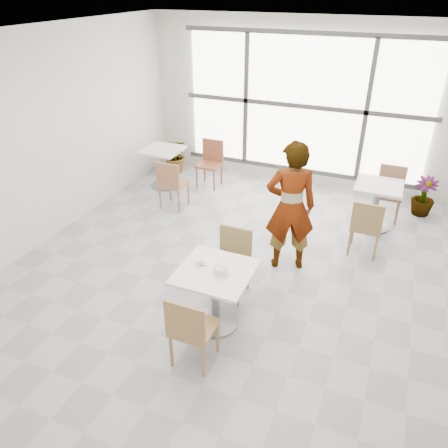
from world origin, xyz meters
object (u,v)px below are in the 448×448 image
at_px(chair_near, 190,328).
at_px(oatmeal_bowl, 221,269).
at_px(plant_right, 424,196).
at_px(person, 290,207).
at_px(bg_table_left, 163,162).
at_px(bg_chair_left_far, 211,160).
at_px(bg_chair_left_near, 171,182).
at_px(bg_chair_right_far, 390,189).
at_px(coffee_cup, 200,262).
at_px(bg_table_right, 376,200).
at_px(main_table, 215,287).
at_px(plant_left, 176,155).
at_px(bg_chair_right_near, 366,225).
at_px(chair_far, 232,257).

bearing_deg(chair_near, oatmeal_bowl, -94.80).
height_order(oatmeal_bowl, plant_right, oatmeal_bowl).
distance_m(person, bg_table_left, 3.36).
bearing_deg(bg_table_left, bg_chair_left_far, 28.26).
relative_size(bg_chair_left_near, bg_chair_right_far, 1.00).
bearing_deg(coffee_cup, chair_near, -72.35).
height_order(bg_table_right, plant_right, bg_table_right).
relative_size(chair_near, bg_table_right, 1.16).
height_order(main_table, chair_near, chair_near).
xyz_separation_m(main_table, chair_near, (0.02, -0.66, -0.02)).
relative_size(bg_table_right, plant_left, 1.01).
xyz_separation_m(person, bg_chair_right_near, (0.94, 0.67, -0.41)).
bearing_deg(oatmeal_bowl, bg_table_left, 128.63).
distance_m(main_table, bg_table_left, 4.00).
xyz_separation_m(main_table, bg_chair_left_far, (-1.66, 3.58, -0.02)).
height_order(bg_chair_left_far, bg_chair_right_far, same).
bearing_deg(plant_right, coffee_cup, -121.71).
xyz_separation_m(bg_chair_left_near, bg_chair_right_near, (3.24, -0.24, 0.00)).
bearing_deg(chair_far, bg_chair_left_far, 118.81).
distance_m(plant_left, plant_right, 4.71).
bearing_deg(bg_table_left, chair_far, -46.09).
bearing_deg(plant_left, coffee_cup, -58.25).
distance_m(chair_far, bg_table_left, 3.45).
xyz_separation_m(oatmeal_bowl, bg_table_right, (1.35, 3.05, -0.31)).
relative_size(plant_left, plant_right, 1.11).
bearing_deg(oatmeal_bowl, chair_far, 101.01).
xyz_separation_m(bg_table_right, plant_right, (0.70, 0.78, -0.15)).
height_order(main_table, plant_right, main_table).
xyz_separation_m(oatmeal_bowl, bg_table_left, (-2.53, 3.16, -0.31)).
bearing_deg(bg_chair_right_near, bg_chair_right_far, -98.71).
xyz_separation_m(bg_table_left, bg_chair_left_far, (0.79, 0.43, 0.01)).
bearing_deg(bg_chair_left_near, bg_chair_right_near, 175.81).
distance_m(bg_chair_left_far, bg_chair_right_near, 3.36).
relative_size(person, bg_table_right, 2.42).
distance_m(main_table, bg_chair_left_far, 3.95).
xyz_separation_m(chair_far, plant_left, (-2.52, 3.21, -0.13)).
xyz_separation_m(bg_chair_left_near, bg_chair_left_far, (0.20, 1.19, 0.00)).
distance_m(oatmeal_bowl, bg_chair_right_near, 2.54).
xyz_separation_m(person, bg_chair_left_far, (-2.09, 2.10, -0.41)).
bearing_deg(bg_table_right, bg_table_left, 178.31).
distance_m(bg_table_left, plant_left, 0.74).
xyz_separation_m(chair_far, bg_table_right, (1.48, 2.37, -0.01)).
bearing_deg(chair_near, person, -100.94).
distance_m(oatmeal_bowl, bg_chair_right_far, 3.85).
xyz_separation_m(chair_near, bg_chair_right_far, (1.57, 4.17, 0.00)).
xyz_separation_m(coffee_cup, bg_table_left, (-2.25, 3.11, -0.29)).
bearing_deg(main_table, bg_table_right, 64.92).
distance_m(coffee_cup, person, 1.57).
height_order(chair_near, plant_right, chair_near).
bearing_deg(plant_left, oatmeal_bowl, -55.71).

